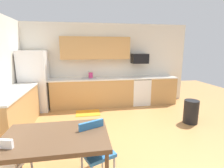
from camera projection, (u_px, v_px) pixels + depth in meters
ground_plane at (120, 140)px, 3.53m from camera, size 12.00×12.00×0.00m
wall_back at (104, 64)px, 5.81m from camera, size 5.80×0.10×2.70m
cabinet_run_back at (93, 93)px, 5.59m from camera, size 2.63×0.60×0.90m
cabinet_run_back_right at (160, 90)px, 5.97m from camera, size 0.92×0.60×0.90m
cabinet_run_left at (14, 113)px, 3.84m from camera, size 0.60×2.00×0.90m
countertop_back at (106, 78)px, 5.56m from camera, size 4.80×0.64×0.04m
countertop_left at (11, 93)px, 3.75m from camera, size 0.64×2.00×0.04m
upper_cabinets_back at (96, 48)px, 5.44m from camera, size 2.20×0.34×0.70m
refrigerator at (35, 81)px, 5.14m from camera, size 0.76×0.70×1.83m
oven_range at (140, 91)px, 5.84m from camera, size 0.60×0.60×0.91m
microwave at (140, 59)px, 5.72m from camera, size 0.54×0.36×0.32m
sink_basin at (89, 80)px, 5.48m from camera, size 0.48×0.40×0.14m
sink_faucet at (89, 74)px, 5.63m from camera, size 0.02×0.02×0.24m
dining_table at (56, 139)px, 2.27m from camera, size 1.40×0.90×0.74m
chair_near_table at (95, 147)px, 2.41m from camera, size 0.52×0.52×0.85m
chair_far_side at (7, 160)px, 2.13m from camera, size 0.48×0.48×0.85m
trash_bin at (191, 112)px, 4.32m from camera, size 0.36×0.36×0.60m
floor_mat at (88, 113)px, 5.02m from camera, size 0.70×0.50×0.01m
kettle at (91, 76)px, 5.51m from camera, size 0.14×0.14×0.20m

